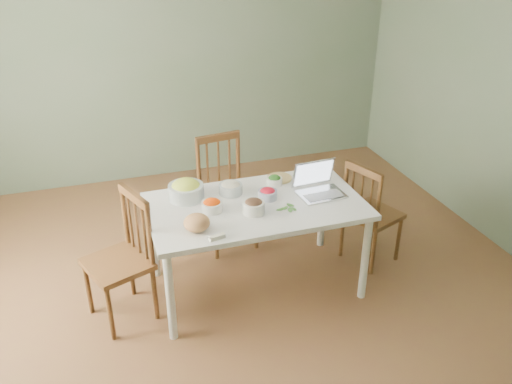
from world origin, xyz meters
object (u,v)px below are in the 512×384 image
object	(u,v)px
chair_right	(373,212)
laptop	(322,181)
chair_left	(117,261)
bread_boule	(197,223)
chair_far	(228,195)
dining_table	(256,246)
bowl_squash	(186,190)

from	to	relation	value
chair_right	laptop	bearing A→B (deg)	79.69
chair_left	bread_boule	distance (m)	0.68
chair_far	laptop	size ratio (longest dim) A/B	2.90
dining_table	chair_right	world-z (taller)	chair_right
chair_right	laptop	size ratio (longest dim) A/B	2.66
chair_left	chair_right	bearing A→B (deg)	71.93
chair_left	bowl_squash	distance (m)	0.73
bread_boule	chair_left	bearing A→B (deg)	160.80
dining_table	chair_left	xyz separation A→B (m)	(-1.06, -0.04, 0.11)
bread_boule	dining_table	bearing A→B (deg)	24.89
dining_table	laptop	bearing A→B (deg)	-3.00
chair_far	chair_left	xyz separation A→B (m)	(-1.02, -0.72, -0.01)
bread_boule	bowl_squash	xyz separation A→B (m)	(0.02, 0.48, 0.02)
chair_far	bread_boule	distance (m)	1.08
bread_boule	laptop	bearing A→B (deg)	11.34
bowl_squash	laptop	distance (m)	1.04
laptop	bread_boule	bearing A→B (deg)	-172.48
chair_right	bread_boule	bearing A→B (deg)	80.07
chair_left	bowl_squash	world-z (taller)	chair_left
laptop	chair_far	bearing A→B (deg)	124.76
chair_far	bowl_squash	distance (m)	0.71
chair_far	bowl_squash	size ratio (longest dim) A/B	3.72
chair_far	bread_boule	xyz separation A→B (m)	(-0.46, -0.92, 0.32)
chair_right	chair_far	bearing A→B (deg)	40.20
chair_far	chair_right	size ratio (longest dim) A/B	1.09
dining_table	bread_boule	xyz separation A→B (m)	(-0.51, -0.23, 0.44)
bowl_squash	laptop	size ratio (longest dim) A/B	0.78
chair_far	chair_left	world-z (taller)	chair_far
chair_far	chair_right	bearing A→B (deg)	-36.66
chair_right	bowl_squash	size ratio (longest dim) A/B	3.42
dining_table	laptop	distance (m)	0.73
chair_left	chair_right	world-z (taller)	chair_left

